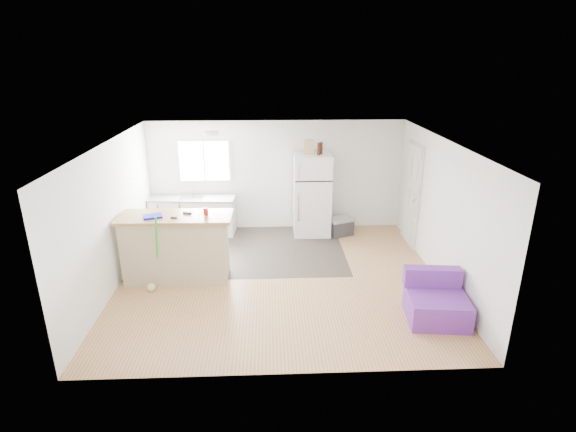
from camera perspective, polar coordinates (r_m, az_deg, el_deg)
The scene contains 19 objects.
room at distance 7.47m, azimuth -1.09°, elevation 0.22°, with size 5.51×5.01×2.41m.
vinyl_zone at distance 9.09m, azimuth -5.83°, elevation -4.30°, with size 4.05×2.50×0.00m, color #2E2723.
window at distance 9.86m, azimuth -10.59°, elevation 6.89°, with size 1.18×0.06×0.98m.
interior_door at distance 9.45m, azimuth 15.43°, elevation 2.59°, with size 0.11×0.92×2.10m.
ceiling_fixture at distance 8.41m, azimuth -9.70°, elevation 10.36°, with size 0.30×0.30×0.07m, color white.
kitchen_cabinets at distance 9.95m, azimuth -11.97°, elevation 0.12°, with size 1.88×0.71×1.09m.
peninsula at distance 7.96m, azimuth -14.02°, elevation -3.85°, with size 1.91×0.76×1.17m.
refrigerator at distance 9.62m, azimuth 3.05°, elevation 2.76°, with size 0.78×0.75×1.76m.
cooler at distance 9.78m, azimuth 6.67°, elevation -1.29°, with size 0.61×0.52×0.40m.
purple_seat at distance 7.10m, azimuth 18.28°, elevation -10.37°, with size 0.93×0.88×0.70m.
cleaner_jug at distance 7.92m, azimuth -11.49°, elevation -7.35°, with size 0.16×0.12×0.33m.
mop at distance 7.82m, azimuth -16.79°, elevation -7.48°, with size 0.29×0.36×1.33m.
red_cup at distance 7.64m, azimuth -10.39°, elevation 0.56°, with size 0.08×0.08×0.12m, color #B9130B.
blue_tray at distance 7.74m, azimuth -16.82°, elevation -0.04°, with size 0.30×0.22×0.04m, color #1315B2.
tool_a at distance 7.77m, azimuth -12.66°, elevation 0.38°, with size 0.14×0.05×0.03m, color black.
tool_b at distance 7.60m, azimuth -14.29°, elevation -0.20°, with size 0.10×0.04×0.03m, color black.
cardboard_box at distance 9.32m, azimuth 2.65°, elevation 8.74°, with size 0.20×0.10×0.30m, color tan.
bottle_left at distance 9.27m, azimuth 3.93°, elevation 8.50°, with size 0.07×0.07×0.25m, color #3C180A.
bottle_right at distance 9.36m, azimuth 4.21°, elevation 8.60°, with size 0.07×0.07×0.25m, color #3C180A.
Camera 1 is at (-0.17, -7.03, 3.72)m, focal length 28.00 mm.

